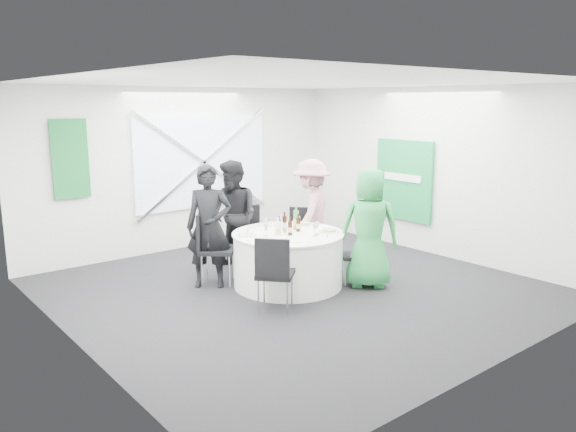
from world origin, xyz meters
TOP-DOWN VIEW (x-y plane):
  - floor at (0.00, 0.00)m, footprint 6.00×6.00m
  - ceiling at (0.00, 0.00)m, footprint 6.00×6.00m
  - wall_back at (0.00, 3.00)m, footprint 6.00×0.00m
  - wall_front at (0.00, -3.00)m, footprint 6.00×0.00m
  - wall_left at (-3.00, 0.00)m, footprint 0.00×6.00m
  - wall_right at (3.00, 0.00)m, footprint 0.00×6.00m
  - window_panel at (0.30, 2.96)m, footprint 2.60×0.03m
  - window_brace_a at (0.30, 2.92)m, footprint 2.63×0.05m
  - window_brace_b at (0.30, 2.92)m, footprint 2.63×0.05m
  - green_banner at (-2.00, 2.95)m, footprint 0.55×0.04m
  - green_sign at (2.94, 0.60)m, footprint 0.05×1.20m
  - banquet_table at (0.00, 0.20)m, footprint 1.56×1.56m
  - chair_back at (0.14, 1.28)m, footprint 0.49×0.50m
  - chair_back_left at (-0.82, 0.92)m, footprint 0.66×0.66m
  - chair_back_right at (0.85, 0.93)m, footprint 0.58×0.57m
  - chair_front_right at (0.85, -0.38)m, footprint 0.53×0.53m
  - chair_front_left at (-0.81, -0.52)m, footprint 0.62×0.62m
  - person_man_back_left at (-0.86, 0.87)m, footprint 0.75×0.71m
  - person_man_back at (-0.18, 1.28)m, footprint 0.58×0.89m
  - person_woman_pink at (0.97, 0.81)m, footprint 1.19×1.00m
  - person_woman_green at (0.85, -0.53)m, footprint 0.97×0.94m
  - plate_back at (0.07, 0.78)m, footprint 0.28×0.28m
  - plate_back_left at (-0.54, 0.42)m, footprint 0.26×0.26m
  - plate_back_right at (0.50, 0.44)m, footprint 0.26×0.26m
  - plate_front_right at (0.49, -0.12)m, footprint 0.29×0.29m
  - plate_front_left at (-0.46, -0.16)m, footprint 0.30×0.30m
  - napkin at (-0.41, -0.16)m, footprint 0.21×0.19m
  - beer_bottle_a at (-0.12, 0.26)m, footprint 0.06×0.06m
  - beer_bottle_b at (0.04, 0.33)m, footprint 0.06×0.06m
  - beer_bottle_c at (0.17, 0.18)m, footprint 0.06×0.06m
  - beer_bottle_d at (-0.06, 0.08)m, footprint 0.06×0.06m
  - green_water_bottle at (0.22, 0.29)m, footprint 0.08×0.08m
  - clear_water_bottle at (-0.25, 0.11)m, footprint 0.08×0.08m
  - wine_glass_a at (-0.11, 0.55)m, footprint 0.07×0.07m
  - wine_glass_b at (-0.34, 0.26)m, footprint 0.07×0.07m
  - wine_glass_c at (0.14, 0.54)m, footprint 0.07×0.07m
  - wine_glass_d at (-0.28, -0.09)m, footprint 0.07×0.07m
  - wine_glass_e at (0.26, -0.12)m, footprint 0.07×0.07m
  - wine_glass_f at (0.17, -0.17)m, footprint 0.07×0.07m
  - wine_glass_g at (0.32, 0.37)m, footprint 0.07×0.07m
  - fork_a at (-0.37, 0.64)m, footprint 0.09×0.13m
  - knife_a at (-0.56, 0.34)m, footprint 0.09×0.14m
  - fork_b at (0.55, 0.38)m, footprint 0.10×0.13m
  - knife_b at (0.40, 0.62)m, footprint 0.09×0.14m
  - fork_c at (0.28, -0.31)m, footprint 0.12×0.12m
  - knife_c at (0.52, -0.04)m, footprint 0.11×0.12m
  - fork_d at (0.19, 0.74)m, footprint 0.15×0.02m
  - knife_d at (-0.19, 0.74)m, footprint 0.15×0.02m
  - fork_e at (-0.54, 0.00)m, footprint 0.10×0.13m
  - knife_e at (-0.28, -0.31)m, footprint 0.12×0.12m

SIDE VIEW (x-z plane):
  - floor at x=0.00m, z-range 0.00..0.00m
  - banquet_table at x=0.00m, z-range 0.00..0.76m
  - chair_front_right at x=0.85m, z-range 0.07..0.90m
  - chair_back_right at x=0.85m, z-range 0.08..0.97m
  - chair_back at x=0.14m, z-range 0.08..1.04m
  - chair_front_left at x=-0.81m, z-range 0.09..1.05m
  - chair_back_left at x=-0.82m, z-range 0.09..1.13m
  - fork_a at x=-0.37m, z-range 0.76..0.77m
  - knife_a at x=-0.56m, z-range 0.76..0.77m
  - fork_b at x=0.55m, z-range 0.76..0.77m
  - knife_b at x=0.40m, z-range 0.76..0.77m
  - fork_c at x=0.28m, z-range 0.76..0.77m
  - knife_c at x=0.52m, z-range 0.76..0.77m
  - fork_d at x=0.19m, z-range 0.76..0.77m
  - knife_d at x=-0.19m, z-range 0.76..0.77m
  - fork_e at x=-0.54m, z-range 0.76..0.77m
  - knife_e at x=-0.28m, z-range 0.76..0.77m
  - plate_back at x=0.07m, z-range 0.76..0.77m
  - plate_back_left at x=-0.54m, z-range 0.76..0.77m
  - plate_front_left at x=-0.46m, z-range 0.76..0.77m
  - plate_back_right at x=0.50m, z-range 0.76..0.80m
  - plate_front_right at x=0.49m, z-range 0.76..0.80m
  - napkin at x=-0.41m, z-range 0.78..0.82m
  - person_woman_green at x=0.85m, z-range 0.00..1.68m
  - person_woman_pink at x=0.97m, z-range 0.00..1.68m
  - person_man_back at x=-0.18m, z-range 0.00..1.69m
  - beer_bottle_a at x=-0.12m, z-range 0.73..0.98m
  - beer_bottle_c at x=0.17m, z-range 0.73..0.98m
  - beer_bottle_d at x=-0.06m, z-range 0.73..0.98m
  - person_man_back_left at x=-0.86m, z-range 0.00..1.72m
  - clear_water_bottle at x=-0.25m, z-range 0.73..1.00m
  - beer_bottle_b at x=0.04m, z-range 0.73..1.00m
  - wine_glass_a at x=-0.11m, z-range 0.80..0.97m
  - wine_glass_b at x=-0.34m, z-range 0.80..0.97m
  - wine_glass_c at x=0.14m, z-range 0.80..0.97m
  - wine_glass_d at x=-0.28m, z-range 0.80..0.97m
  - wine_glass_e at x=0.26m, z-range 0.80..0.97m
  - wine_glass_f at x=0.17m, z-range 0.80..0.97m
  - wine_glass_g at x=0.32m, z-range 0.80..0.97m
  - green_water_bottle at x=0.22m, z-range 0.73..1.06m
  - green_sign at x=2.94m, z-range 0.50..1.90m
  - wall_back at x=0.00m, z-range -1.60..4.40m
  - wall_front at x=0.00m, z-range -1.60..4.40m
  - wall_left at x=-3.00m, z-range -1.60..4.40m
  - wall_right at x=3.00m, z-range -1.60..4.40m
  - window_panel at x=0.30m, z-range 0.70..2.30m
  - window_brace_a at x=0.30m, z-range 0.58..2.42m
  - window_brace_b at x=0.30m, z-range 0.58..2.42m
  - green_banner at x=-2.00m, z-range 1.10..2.30m
  - ceiling at x=0.00m, z-range 2.80..2.80m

